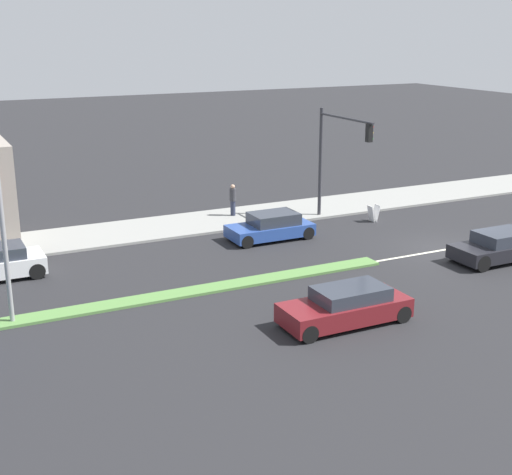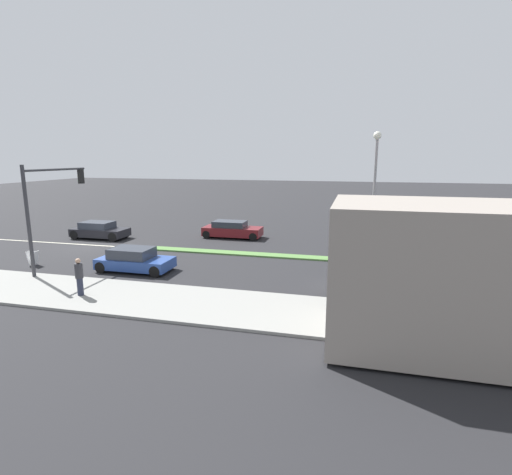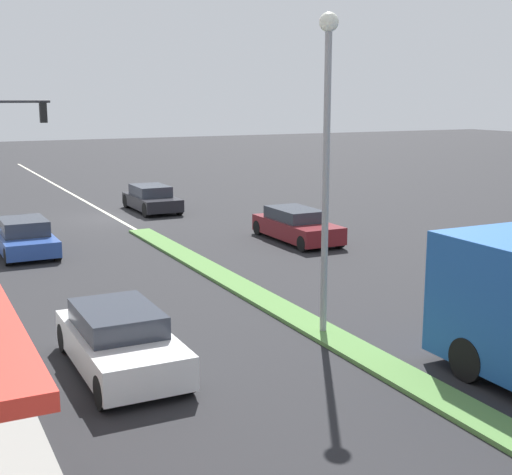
% 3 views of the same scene
% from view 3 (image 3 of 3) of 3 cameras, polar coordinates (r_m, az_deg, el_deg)
% --- Properties ---
extents(ground_plane, '(160.00, 160.00, 0.00)m').
position_cam_3_polar(ground_plane, '(18.05, 4.06, -6.99)').
color(ground_plane, '#232326').
extents(lane_marking_center, '(0.16, 60.00, 0.01)m').
position_cam_3_polar(lane_marking_center, '(34.36, -11.31, 1.60)').
color(lane_marking_center, beige).
rests_on(lane_marking_center, ground).
extents(street_lamp, '(0.44, 0.44, 7.37)m').
position_cam_3_polar(street_lamp, '(16.50, 5.68, 8.19)').
color(street_lamp, gray).
rests_on(street_lamp, median_strip).
extents(coupe_blue, '(1.86, 3.99, 1.26)m').
position_cam_3_polar(coupe_blue, '(27.17, -18.02, 0.01)').
color(coupe_blue, '#284793').
rests_on(coupe_blue, ground).
extents(sedan_dark, '(1.86, 4.17, 1.28)m').
position_cam_3_polar(sedan_dark, '(35.80, -8.35, 3.08)').
color(sedan_dark, black).
rests_on(sedan_dark, ground).
extents(sedan_maroon, '(1.79, 4.45, 1.28)m').
position_cam_3_polar(sedan_maroon, '(28.17, 3.26, 0.96)').
color(sedan_maroon, maroon).
rests_on(sedan_maroon, ground).
extents(van_white, '(1.85, 4.18, 1.31)m').
position_cam_3_polar(van_white, '(15.24, -10.82, -8.12)').
color(van_white, silver).
rests_on(van_white, ground).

